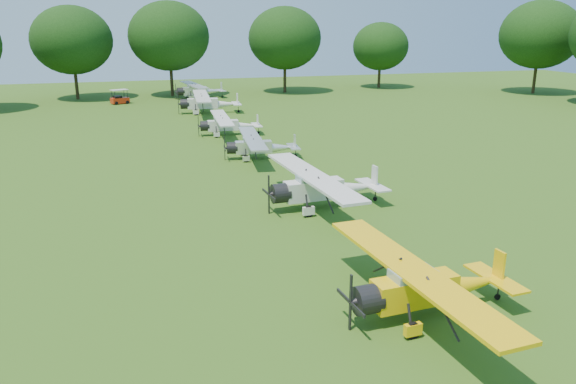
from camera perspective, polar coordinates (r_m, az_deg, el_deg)
name	(u,v)px	position (r m, az deg, el deg)	size (l,w,h in m)	color
ground	(317,232)	(27.93, 2.95, -4.06)	(160.00, 160.00, 0.00)	#2C4912
tree_belt	(390,65)	(27.70, 10.27, 12.59)	(137.36, 130.27, 14.52)	black
aircraft_2	(427,284)	(20.46, 13.89, -9.07)	(6.49, 10.34, 2.03)	yellow
aircraft_3	(322,186)	(31.24, 3.49, 0.65)	(6.88, 10.96, 2.16)	silver
aircraft_4	(259,145)	(42.75, -2.95, 4.80)	(5.77, 9.18, 1.80)	white
aircraft_5	(228,123)	(52.15, -6.16, 6.94)	(5.83, 9.29, 1.83)	silver
aircraft_6	(207,102)	(65.29, -8.20, 9.07)	(7.15, 11.39, 2.24)	silver
aircraft_7	(198,89)	(78.31, -9.10, 10.26)	(6.83, 10.86, 2.13)	white
golf_cart	(119,99)	(75.34, -16.75, 9.02)	(2.42, 1.95, 1.81)	red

